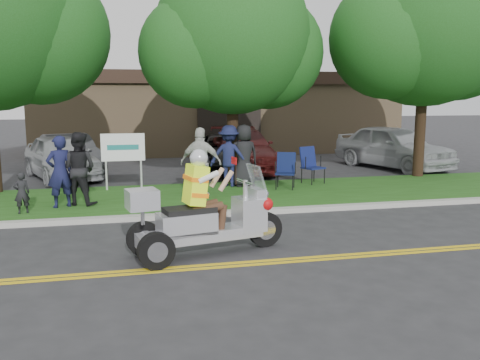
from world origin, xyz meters
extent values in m
plane|color=#28282B|center=(0.00, 0.00, 0.00)|extent=(120.00, 120.00, 0.00)
cube|color=gold|center=(0.00, -0.58, 0.01)|extent=(60.00, 0.10, 0.01)
cube|color=gold|center=(0.00, -0.42, 0.01)|extent=(60.00, 0.10, 0.01)
cube|color=#A8A89E|center=(0.00, 3.05, 0.06)|extent=(60.00, 0.25, 0.12)
cube|color=#1E4612|center=(0.00, 5.20, 0.06)|extent=(60.00, 4.00, 0.10)
cube|color=#9E7F5B|center=(2.00, 19.00, 2.00)|extent=(18.00, 8.00, 4.00)
cube|color=black|center=(2.00, 14.95, 3.70)|extent=(18.00, 0.30, 0.60)
sphere|color=#1C4E16|center=(-5.15, 7.30, 4.59)|extent=(4.05, 4.05, 4.05)
cylinder|color=#332114|center=(0.50, 7.20, 2.10)|extent=(0.36, 0.36, 4.20)
sphere|color=#1C4E16|center=(0.50, 7.20, 4.65)|extent=(4.80, 4.80, 4.80)
sphere|color=#1C4E16|center=(1.70, 7.50, 4.20)|extent=(3.60, 3.60, 3.60)
sphere|color=#1C4E16|center=(-0.70, 7.00, 4.12)|extent=(3.36, 3.36, 3.36)
cylinder|color=#332114|center=(7.00, 7.00, 2.38)|extent=(0.36, 0.36, 4.76)
sphere|color=#1C4E16|center=(7.00, 7.00, 5.27)|extent=(5.60, 5.60, 5.60)
sphere|color=#1C4E16|center=(8.40, 7.30, 4.76)|extent=(4.20, 4.20, 4.20)
sphere|color=#1C4E16|center=(5.60, 6.80, 4.68)|extent=(3.92, 3.92, 3.92)
cylinder|color=silver|center=(-3.40, 6.60, 0.55)|extent=(0.06, 0.06, 1.10)
cylinder|color=silver|center=(-2.40, 6.60, 0.55)|extent=(0.06, 0.06, 1.10)
cube|color=white|center=(-2.90, 6.60, 1.35)|extent=(1.25, 0.06, 0.80)
cylinder|color=black|center=(-0.33, 0.43, 0.33)|extent=(0.68, 0.29, 0.66)
cylinder|color=black|center=(-2.41, -0.42, 0.31)|extent=(0.64, 0.29, 0.62)
cylinder|color=black|center=(-2.58, 0.36, 0.31)|extent=(0.64, 0.29, 0.62)
cube|color=silver|center=(-1.52, 0.18, 0.38)|extent=(2.17, 0.93, 0.20)
cube|color=silver|center=(-1.85, 0.11, 0.61)|extent=(1.08, 0.71, 0.39)
cube|color=black|center=(-1.79, 0.12, 0.84)|extent=(0.96, 0.64, 0.11)
cube|color=silver|center=(-0.65, 0.36, 0.66)|extent=(0.60, 0.62, 0.61)
cube|color=silver|center=(-0.50, 0.39, 1.31)|extent=(0.31, 0.54, 0.54)
cube|color=silver|center=(-2.61, -0.05, 1.11)|extent=(0.58, 0.56, 0.33)
sphere|color=#B20C0F|center=(-0.37, 0.26, 0.86)|extent=(0.24, 0.24, 0.24)
cube|color=#CFF419|center=(-1.67, 0.15, 1.29)|extent=(0.46, 0.51, 0.72)
sphere|color=silver|center=(-1.61, 0.16, 1.75)|extent=(0.32, 0.32, 0.32)
cylinder|color=black|center=(1.44, 5.51, 0.33)|extent=(0.03, 0.03, 0.45)
cylinder|color=black|center=(1.88, 5.31, 0.33)|extent=(0.03, 0.03, 0.45)
cylinder|color=black|center=(1.62, 5.92, 0.33)|extent=(0.03, 0.03, 0.45)
cylinder|color=black|center=(2.06, 5.72, 0.33)|extent=(0.03, 0.03, 0.45)
cube|color=#0D1740|center=(1.75, 5.62, 0.56)|extent=(0.72, 0.69, 0.04)
cube|color=#0D1740|center=(1.85, 5.84, 0.87)|extent=(0.58, 0.38, 0.60)
cylinder|color=black|center=(2.75, 6.02, 0.35)|extent=(0.03, 0.03, 0.48)
cylinder|color=black|center=(3.24, 6.21, 0.35)|extent=(0.03, 0.03, 0.48)
cylinder|color=black|center=(2.57, 6.47, 0.35)|extent=(0.03, 0.03, 0.48)
cylinder|color=black|center=(3.06, 6.66, 0.35)|extent=(0.03, 0.03, 0.48)
cube|color=#10194F|center=(2.90, 6.34, 0.60)|extent=(0.76, 0.73, 0.04)
cube|color=#10194F|center=(2.81, 6.58, 0.92)|extent=(0.62, 0.38, 0.65)
imported|color=#15183C|center=(-4.42, 4.44, 0.99)|extent=(0.76, 0.65, 1.77)
imported|color=black|center=(-3.99, 4.65, 1.02)|extent=(1.10, 1.01, 1.84)
imported|color=beige|center=(-0.88, 4.83, 1.05)|extent=(1.21, 0.84, 1.90)
imported|color=#181D44|center=(0.23, 6.45, 1.03)|extent=(1.37, 1.11, 1.85)
imported|color=black|center=(0.66, 6.37, 1.05)|extent=(1.00, 0.73, 1.88)
imported|color=black|center=(-5.23, 3.93, 0.59)|extent=(0.41, 0.33, 0.98)
imported|color=#A0A3A7|center=(-5.00, 9.76, 0.77)|extent=(3.29, 4.88, 1.54)
imported|color=#343437|center=(-4.85, 10.99, 0.72)|extent=(2.86, 4.62, 1.44)
imported|color=black|center=(0.88, 10.32, 0.70)|extent=(2.61, 5.14, 1.39)
imported|color=#410F0F|center=(1.56, 10.48, 0.79)|extent=(2.61, 5.62, 1.59)
imported|color=#A8AAAF|center=(7.48, 9.56, 0.87)|extent=(3.48, 5.46, 1.73)
camera|label=1|loc=(-2.87, -8.53, 2.80)|focal=38.00mm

